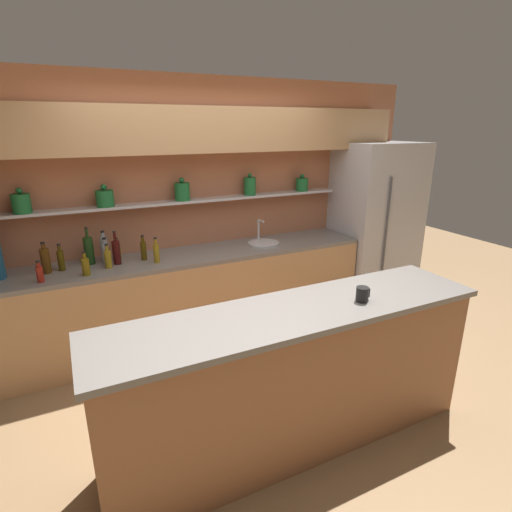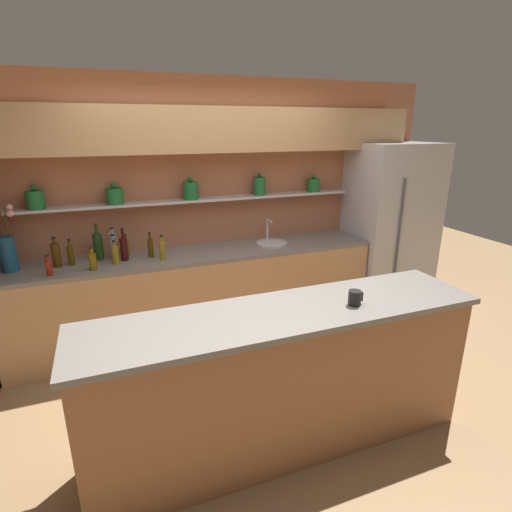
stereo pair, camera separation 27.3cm
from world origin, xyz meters
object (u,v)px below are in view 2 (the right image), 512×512
Objects in this scene: bottle_oil_4 at (115,255)px; bottle_oil_9 at (93,261)px; bottle_spirit_3 at (56,255)px; bottle_oil_11 at (151,247)px; refrigerator at (389,228)px; bottle_spirit_6 at (113,244)px; bottle_sauce_1 at (49,267)px; bottle_wine_0 at (98,246)px; bottle_oil_2 at (71,254)px; bottle_oil_7 at (126,247)px; coffee_mug at (355,298)px; bottle_wine_10 at (124,248)px; bottle_spirit_8 at (114,249)px; flower_vase at (7,250)px; bottle_oil_5 at (162,250)px; sink_fixture at (271,242)px.

bottle_oil_4 reaches higher than bottle_oil_9.
bottle_spirit_3 is 0.82m from bottle_oil_11.
refrigerator is 3.09m from bottle_spirit_6.
bottle_spirit_3 reaches higher than bottle_sauce_1.
bottle_oil_11 is (0.47, -0.10, -0.03)m from bottle_wine_0.
bottle_oil_7 is (0.48, 0.10, -0.02)m from bottle_oil_2.
bottle_spirit_3 is (-0.35, -0.09, -0.02)m from bottle_wine_0.
bottle_wine_0 is 0.25m from bottle_oil_2.
bottle_wine_0 reaches higher than bottle_oil_7.
bottle_spirit_3 reaches higher than coffee_mug.
bottle_wine_10 is 1.29× the size of bottle_oil_11.
bottle_wine_10 reaches higher than bottle_sauce_1.
bottle_oil_9 is (-0.19, -0.33, -0.04)m from bottle_spirit_6.
bottle_spirit_8 reaches higher than bottle_sauce_1.
bottle_spirit_8 is at bearing 142.07° from bottle_wine_10.
bottle_spirit_8 is 0.33m from bottle_oil_11.
bottle_oil_9 is (-0.05, -0.30, -0.05)m from bottle_wine_0.
bottle_oil_2 is at bearing -2.01° from flower_vase.
bottle_oil_5 is (-2.66, -0.07, 0.04)m from refrigerator.
bottle_oil_9 is 0.87× the size of bottle_oil_11.
bottle_oil_5 is 0.61m from bottle_oil_9.
bottle_spirit_6 is at bearing 32.66° from bottle_sauce_1.
coffee_mug is (1.40, -1.72, 0.06)m from bottle_oil_4.
flower_vase is (-3.95, 0.10, 0.14)m from refrigerator.
bottle_wine_10 reaches higher than bottle_spirit_8.
bottle_spirit_6 reaches higher than bottle_oil_4.
bottle_wine_0 is (-1.72, 0.11, 0.11)m from sink_fixture.
bottle_oil_4 is 0.22m from bottle_spirit_6.
coffee_mug reaches higher than bottle_sauce_1.
refrigerator is 3.46m from bottle_oil_2.
bottle_oil_5 is 2.33× the size of coffee_mug.
coffee_mug is (1.54, -1.91, 0.02)m from bottle_wine_0.
bottle_oil_2 is at bearing 163.97° from bottle_oil_4.
bottle_oil_5 is at bearing -174.40° from sink_fixture.
refrigerator is 1.50m from sink_fixture.
refrigerator reaches higher than bottle_oil_4.
bottle_oil_5 is at bearing -22.24° from bottle_wine_0.
bottle_oil_11 is at bearing 179.34° from sink_fixture.
bottle_oil_4 is at bearing -165.69° from bottle_oil_11.
bottle_wine_0 is at bearing 176.22° from sink_fixture.
bottle_oil_2 is 0.88× the size of bottle_spirit_3.
sink_fixture is 1.56× the size of bottle_oil_7.
bottle_sauce_1 is 0.96m from bottle_oil_5.
bottle_wine_10 is 3.03× the size of coffee_mug.
bottle_oil_5 reaches higher than coffee_mug.
sink_fixture reaches higher than coffee_mug.
bottle_wine_10 is at bearing 179.05° from refrigerator.
bottle_spirit_3 is (0.37, -0.03, -0.08)m from flower_vase.
sink_fixture is 1.17m from bottle_oil_5.
bottle_oil_7 is at bearing -3.95° from bottle_spirit_6.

